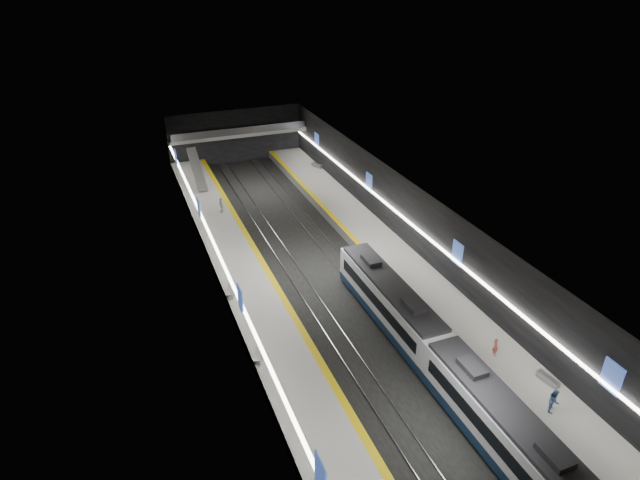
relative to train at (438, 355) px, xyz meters
name	(u,v)px	position (x,y,z in m)	size (l,w,h in m)	color
ground	(321,273)	(-2.50, 16.96, -2.20)	(70.00, 70.00, 0.00)	black
ceiling	(322,200)	(-2.50, 16.96, 5.80)	(20.00, 70.00, 0.04)	beige
wall_left	(218,257)	(-12.50, 16.96, 1.80)	(0.04, 70.00, 8.00)	black
wall_right	(412,221)	(7.50, 16.96, 1.80)	(0.04, 70.00, 8.00)	black
wall_back	(236,136)	(-2.50, 51.96, 1.80)	(20.00, 0.04, 8.00)	black
platform_left	(248,284)	(-10.00, 16.96, -1.70)	(5.00, 70.00, 1.00)	slate
tile_surface_left	(248,280)	(-10.00, 16.96, -1.19)	(5.00, 70.00, 0.02)	#B6B6B1
tactile_strip_left	(270,275)	(-7.80, 16.96, -1.18)	(0.60, 70.00, 0.02)	yellow
platform_right	(389,255)	(5.00, 16.96, -1.70)	(5.00, 70.00, 1.00)	slate
tile_surface_right	(389,251)	(5.00, 16.96, -1.19)	(5.00, 70.00, 0.02)	#B6B6B1
tactile_strip_right	(370,255)	(2.80, 16.96, -1.18)	(0.60, 70.00, 0.02)	yellow
rails	(321,273)	(-2.50, 16.96, -2.14)	(6.52, 70.00, 0.12)	gray
train	(438,355)	(0.00, 0.00, 0.00)	(2.69, 30.04, 3.60)	#0F213A
ad_posters	(318,229)	(-2.50, 17.96, 2.30)	(19.94, 53.50, 2.20)	#3957AD
cove_light_left	(221,259)	(-12.30, 16.96, 1.60)	(0.25, 68.60, 0.12)	white
cove_light_right	(410,223)	(7.30, 16.96, 1.60)	(0.25, 68.60, 0.12)	white
mezzanine_bridge	(239,133)	(-2.50, 49.89, 2.84)	(20.00, 3.00, 1.50)	gray
escalator	(197,169)	(-10.00, 42.96, 0.70)	(1.20, 8.00, 0.60)	#99999E
bench_left_near	(259,356)	(-12.00, 5.89, -0.98)	(0.49, 1.78, 0.44)	#99999E
bench_left_far	(231,291)	(-12.00, 15.25, -0.95)	(0.56, 2.02, 0.49)	#99999E
bench_right_near	(548,379)	(6.66, -4.16, -0.98)	(0.48, 1.73, 0.42)	#99999E
bench_right_far	(317,166)	(6.99, 42.69, -0.96)	(0.53, 1.91, 0.47)	#99999E
passenger_right_a	(495,347)	(4.90, -0.36, -0.43)	(0.56, 0.37, 1.54)	#C45449
passenger_right_b	(554,400)	(4.95, -6.44, -0.32)	(0.86, 0.67, 1.76)	#456497
passenger_left_a	(221,205)	(-9.07, 32.72, -0.30)	(1.05, 0.44, 1.79)	silver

